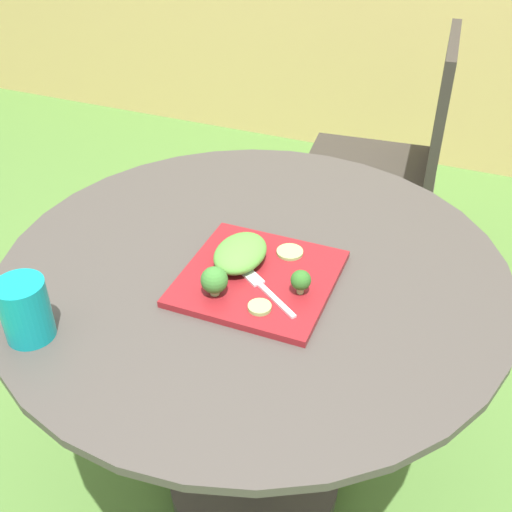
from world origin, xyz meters
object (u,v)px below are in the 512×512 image
(patio_chair, at_px, (399,150))
(fork, at_px, (265,289))
(salad_plate, at_px, (258,278))
(drinking_glass, at_px, (26,313))

(patio_chair, bearing_deg, fork, -92.93)
(salad_plate, xyz_separation_m, fork, (0.03, -0.04, 0.01))
(drinking_glass, xyz_separation_m, fork, (0.33, 0.25, -0.03))
(patio_chair, xyz_separation_m, fork, (-0.06, -1.08, 0.21))
(drinking_glass, height_order, fork, drinking_glass)
(drinking_glass, distance_m, fork, 0.42)
(fork, bearing_deg, salad_plate, 126.08)
(patio_chair, relative_size, salad_plate, 3.19)
(drinking_glass, relative_size, fork, 0.82)
(patio_chair, distance_m, salad_plate, 1.06)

